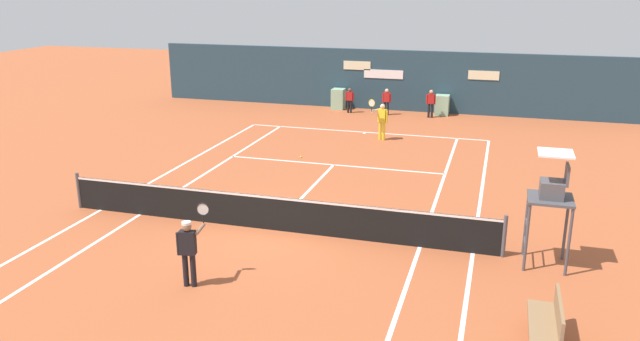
{
  "coord_description": "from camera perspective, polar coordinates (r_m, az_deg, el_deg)",
  "views": [
    {
      "loc": [
        5.65,
        -14.42,
        6.4
      ],
      "look_at": [
        0.46,
        3.08,
        0.8
      ],
      "focal_mm": 34.73,
      "sensor_mm": 36.0,
      "label": 1
    }
  ],
  "objects": [
    {
      "name": "ground_plane",
      "position": [
        17.26,
        -3.86,
        -4.75
      ],
      "size": [
        80.0,
        80.0,
        0.01
      ],
      "color": "#A8512D"
    },
    {
      "name": "ball_kid_left_post",
      "position": [
        31.06,
        6.15,
        6.48
      ],
      "size": [
        0.44,
        0.19,
        1.32
      ],
      "rotation": [
        0.0,
        0.0,
        3.23
      ],
      "color": "black",
      "rests_on": "ground_plane"
    },
    {
      "name": "ball_kid_right_post",
      "position": [
        31.45,
        2.75,
        6.63
      ],
      "size": [
        0.42,
        0.19,
        1.26
      ],
      "rotation": [
        0.0,
        0.0,
        3.26
      ],
      "color": "black",
      "rests_on": "ground_plane"
    },
    {
      "name": "ball_kid_centre_post",
      "position": [
        30.75,
        10.17,
        6.26
      ],
      "size": [
        0.45,
        0.21,
        1.36
      ],
      "rotation": [
        0.0,
        0.0,
        3.27
      ],
      "color": "black",
      "rests_on": "ground_plane"
    },
    {
      "name": "player_near_side",
      "position": [
        13.72,
        -12.01,
        -6.88
      ],
      "size": [
        0.52,
        0.7,
        1.76
      ],
      "rotation": [
        0.0,
        0.0,
        0.17
      ],
      "color": "black",
      "rests_on": "ground_plane"
    },
    {
      "name": "umpire_chair",
      "position": [
        15.02,
        20.57,
        -1.98
      ],
      "size": [
        1.0,
        1.0,
        2.75
      ],
      "rotation": [
        0.0,
        0.0,
        1.57
      ],
      "color": "#47474C",
      "rests_on": "ground_plane"
    },
    {
      "name": "sponsor_back_wall",
      "position": [
        32.27,
        6.31,
        8.19
      ],
      "size": [
        25.0,
        1.02,
        3.07
      ],
      "color": "#233D4C",
      "rests_on": "ground_plane"
    },
    {
      "name": "tennis_ball_near_service_line",
      "position": [
        23.42,
        -1.77,
        1.27
      ],
      "size": [
        0.07,
        0.07,
        0.07
      ],
      "primitive_type": "sphere",
      "color": "#CCE033",
      "rests_on": "ground_plane"
    },
    {
      "name": "player_bench",
      "position": [
        12.3,
        20.31,
        -12.73
      ],
      "size": [
        0.54,
        1.55,
        0.88
      ],
      "rotation": [
        0.0,
        0.0,
        1.57
      ],
      "color": "#38383D",
      "rests_on": "ground_plane"
    },
    {
      "name": "player_on_baseline",
      "position": [
        26.0,
        5.71,
        4.79
      ],
      "size": [
        0.77,
        0.63,
        1.78
      ],
      "rotation": [
        0.0,
        0.0,
        2.8
      ],
      "color": "yellow",
      "rests_on": "ground_plane"
    },
    {
      "name": "tennis_net",
      "position": [
        16.57,
        -4.58,
        -3.82
      ],
      "size": [
        12.1,
        0.1,
        1.07
      ],
      "color": "#4C4C51",
      "rests_on": "ground_plane"
    }
  ]
}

